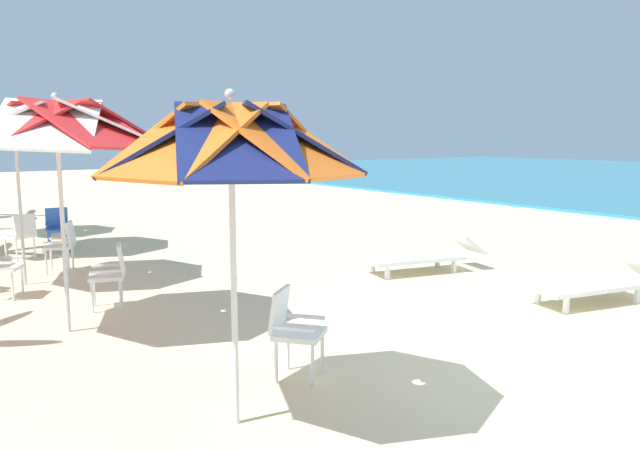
# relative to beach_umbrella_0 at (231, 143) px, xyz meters

# --- Properties ---
(ground_plane) EXTENTS (80.00, 80.00, 0.00)m
(ground_plane) POSITION_rel_beach_umbrella_0_xyz_m (0.67, 2.76, -2.24)
(ground_plane) COLOR beige
(beach_umbrella_0) EXTENTS (2.08, 2.08, 2.65)m
(beach_umbrella_0) POSITION_rel_beach_umbrella_0_xyz_m (0.00, 0.00, 0.00)
(beach_umbrella_0) COLOR silver
(beach_umbrella_0) RESTS_ON ground
(plastic_chair_0) EXTENTS (0.63, 0.63, 0.87)m
(plastic_chair_0) POSITION_rel_beach_umbrella_0_xyz_m (-0.53, 0.89, -1.74)
(plastic_chair_0) COLOR white
(plastic_chair_0) RESTS_ON ground
(beach_umbrella_1) EXTENTS (2.60, 2.60, 2.78)m
(beach_umbrella_1) POSITION_rel_beach_umbrella_0_xyz_m (-3.24, -0.50, 0.15)
(beach_umbrella_1) COLOR silver
(beach_umbrella_1) RESTS_ON ground
(plastic_chair_1) EXTENTS (0.56, 0.58, 0.87)m
(plastic_chair_1) POSITION_rel_beach_umbrella_0_xyz_m (-3.95, 0.25, -1.74)
(plastic_chair_1) COLOR white
(plastic_chair_1) RESTS_ON ground
(beach_umbrella_2) EXTENTS (2.54, 2.54, 2.79)m
(beach_umbrella_2) POSITION_rel_beach_umbrella_0_xyz_m (-6.08, -0.45, 0.19)
(beach_umbrella_2) COLOR silver
(beach_umbrella_2) RESTS_ON ground
(plastic_chair_3) EXTENTS (0.59, 0.61, 0.87)m
(plastic_chair_3) POSITION_rel_beach_umbrella_0_xyz_m (-6.66, 0.27, -1.74)
(plastic_chair_3) COLOR white
(plastic_chair_3) RESTS_ON ground
(beach_umbrella_3) EXTENTS (2.60, 2.60, 2.80)m
(beach_umbrella_3) POSITION_rel_beach_umbrella_0_xyz_m (-8.93, 0.04, 0.21)
(beach_umbrella_3) COLOR silver
(beach_umbrella_3) RESTS_ON ground
(plastic_chair_5) EXTENTS (0.60, 0.58, 0.87)m
(plastic_chair_5) POSITION_rel_beach_umbrella_0_xyz_m (-8.23, -0.10, -1.74)
(plastic_chair_5) COLOR white
(plastic_chair_5) RESTS_ON ground
(plastic_chair_6) EXTENTS (0.52, 0.50, 0.87)m
(plastic_chair_6) POSITION_rel_beach_umbrella_0_xyz_m (-8.76, 0.67, -1.74)
(plastic_chair_6) COLOR blue
(plastic_chair_6) RESTS_ON ground
(sun_lounger_1) EXTENTS (1.10, 2.23, 0.62)m
(sun_lounger_1) POSITION_rel_beach_umbrella_0_xyz_m (-0.28, 5.83, -1.96)
(sun_lounger_1) COLOR white
(sun_lounger_1) RESTS_ON ground
(sun_lounger_2) EXTENTS (1.11, 2.23, 0.62)m
(sun_lounger_2) POSITION_rel_beach_umbrella_0_xyz_m (-3.09, 5.25, -1.96)
(sun_lounger_2) COLOR white
(sun_lounger_2) RESTS_ON ground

